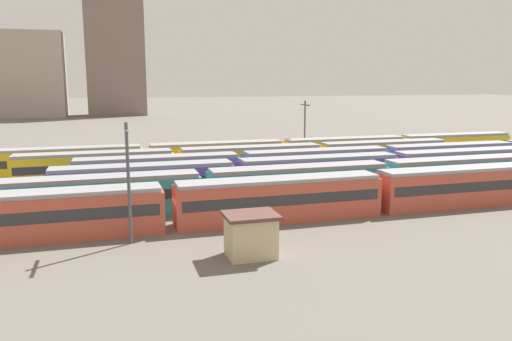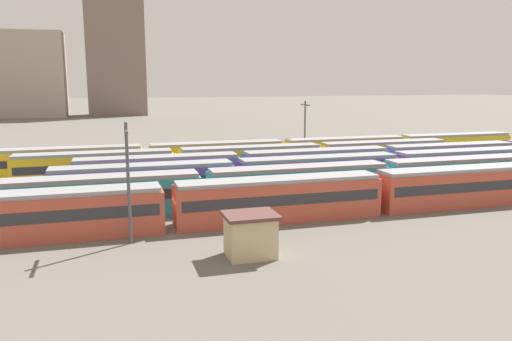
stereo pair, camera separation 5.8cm
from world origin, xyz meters
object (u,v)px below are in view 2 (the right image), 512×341
Objects in this scene: train_track_2 at (395,169)px; catenary_pole_2 at (128,177)px; signal_hut at (250,235)px; train_track_5 at (284,153)px; catenary_pole_1 at (305,128)px; train_track_3 at (450,158)px; train_track_4 at (251,160)px.

catenary_pole_2 is at bearing -156.41° from train_track_2.
train_track_2 is 29.10m from signal_hut.
catenary_pole_1 is at bearing 33.82° from train_track_5.
train_track_2 is at bearing 39.31° from signal_hut.
signal_hut is at bearing -116.92° from catenary_pole_1.
train_track_2 and train_track_5 have the same top height.
train_track_3 is at bearing 34.90° from signal_hut.
catenary_pole_1 is (10.48, 8.08, 3.12)m from train_track_4.
catenary_pole_2 is at bearing -124.14° from train_track_4.
catenary_pole_1 is (-3.77, 18.48, 3.12)m from train_track_2.
catenary_pole_1 is at bearing 138.71° from train_track_3.
train_track_2 is 8.32× the size of catenary_pole_1.
catenary_pole_1 is 41.55m from signal_hut.
train_track_2 is 19.12m from catenary_pole_1.
train_track_5 is 36.97m from signal_hut.
train_track_2 reaches higher than signal_hut.
train_track_4 is at bearing 168.52° from train_track_3.
train_track_3 is 10.43× the size of catenary_pole_1.
train_track_3 and train_track_4 have the same top height.
train_track_4 is 6.20× the size of catenary_pole_2.
catenary_pole_1 is at bearing 101.52° from train_track_2.
signal_hut is (-33.87, -23.63, -0.35)m from train_track_3.
catenary_pole_2 reaches higher than train_track_4.
train_track_3 is 26.00× the size of signal_hut.
train_track_2 is at bearing -78.48° from catenary_pole_1.
train_track_2 is at bearing -155.41° from train_track_3.
train_track_5 is at bearing 151.85° from train_track_3.
train_track_2 is 0.80× the size of train_track_3.
catenary_pole_1 is 2.49× the size of signal_hut.
train_track_4 is (-14.25, 10.40, -0.00)m from train_track_2.
train_track_2 is 17.57m from train_track_5.
train_track_2 is 8.29× the size of catenary_pole_2.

